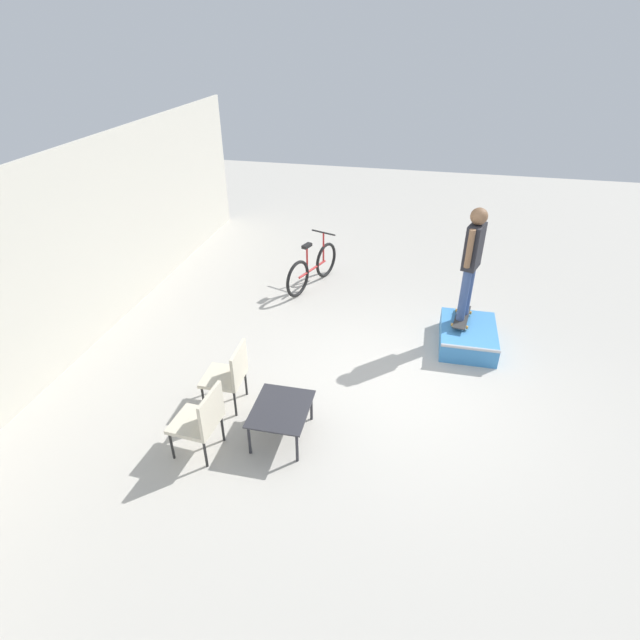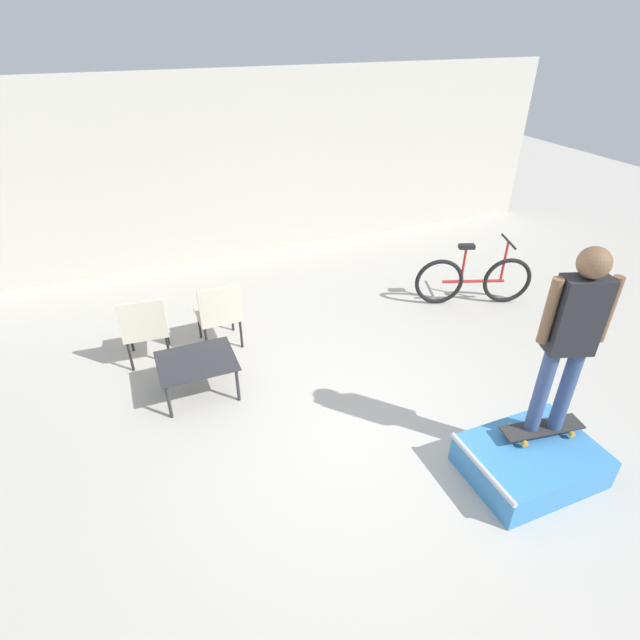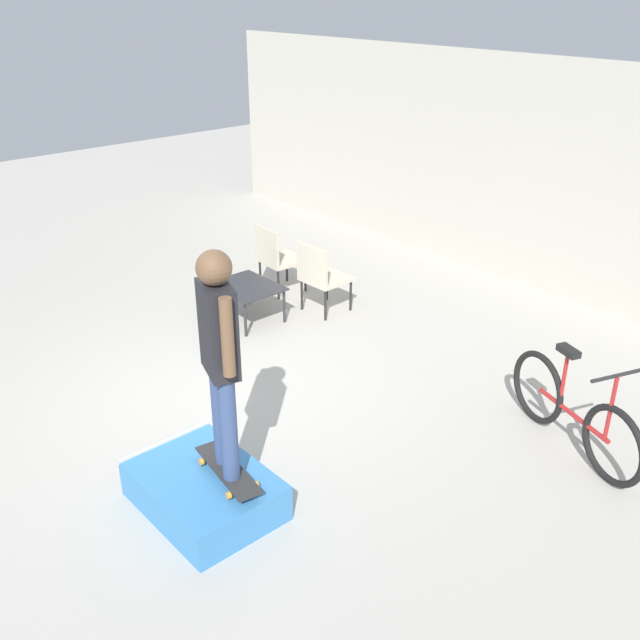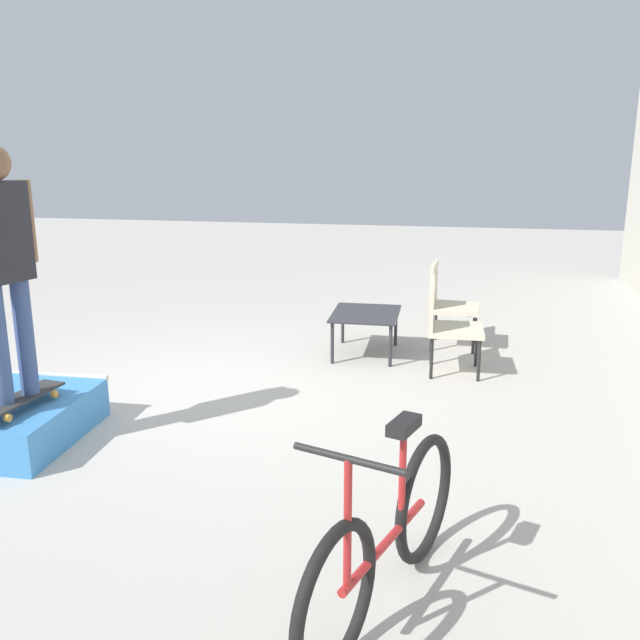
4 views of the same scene
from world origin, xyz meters
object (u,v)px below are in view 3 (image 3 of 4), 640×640
at_px(skateboard_on_ramp, 228,470).
at_px(patio_chair_left, 276,255).
at_px(person_skater, 219,347).
at_px(bicycle, 573,412).
at_px(coffee_table, 246,290).
at_px(patio_chair_right, 321,274).
at_px(skate_ramp_box, 204,490).

relative_size(skateboard_on_ramp, patio_chair_left, 0.88).
bearing_deg(person_skater, bicycle, 83.12).
bearing_deg(bicycle, person_skater, -95.57).
height_order(skateboard_on_ramp, bicycle, bicycle).
xyz_separation_m(coffee_table, patio_chair_right, (0.44, 0.83, 0.12)).
relative_size(patio_chair_left, bicycle, 0.56).
xyz_separation_m(skate_ramp_box, patio_chair_right, (-2.16, 3.16, 0.36)).
bearing_deg(skateboard_on_ramp, patio_chair_left, 145.37).
relative_size(skate_ramp_box, patio_chair_right, 1.30).
bearing_deg(patio_chair_left, person_skater, 141.19).
distance_m(skate_ramp_box, coffee_table, 3.51).
bearing_deg(bicycle, coffee_table, -152.23).
distance_m(patio_chair_left, bicycle, 4.57).
relative_size(person_skater, coffee_table, 2.14).
height_order(skate_ramp_box, bicycle, bicycle).
bearing_deg(skateboard_on_ramp, bicycle, 73.09).
bearing_deg(patio_chair_right, skate_ramp_box, 123.11).
xyz_separation_m(person_skater, patio_chair_right, (-2.34, 3.04, -0.96)).
distance_m(person_skater, patio_chair_right, 3.96).
distance_m(skateboard_on_ramp, person_skater, 1.08).
relative_size(skate_ramp_box, bicycle, 0.73).
bearing_deg(person_skater, skateboard_on_ramp, 0.00).
distance_m(skate_ramp_box, patio_chair_right, 3.85).
bearing_deg(patio_chair_left, bicycle, -178.89).
xyz_separation_m(skateboard_on_ramp, bicycle, (1.33, 2.78, -0.02)).
distance_m(patio_chair_left, patio_chair_right, 0.89).
relative_size(skate_ramp_box, patio_chair_left, 1.30).
bearing_deg(coffee_table, person_skater, -38.48).
distance_m(skate_ramp_box, patio_chair_left, 4.41).
relative_size(patio_chair_left, patio_chair_right, 1.00).
bearing_deg(person_skater, skate_ramp_box, -127.28).
relative_size(skateboard_on_ramp, bicycle, 0.50).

